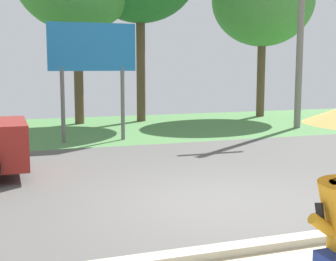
# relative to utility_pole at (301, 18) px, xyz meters

# --- Properties ---
(ground_plane) EXTENTS (40.00, 22.00, 0.20)m
(ground_plane) POSITION_rel_utility_pole_xyz_m (-6.93, -4.91, -3.98)
(ground_plane) COLOR #565451
(utility_pole) EXTENTS (1.80, 0.24, 7.51)m
(utility_pole) POSITION_rel_utility_pole_xyz_m (0.00, 0.00, 0.00)
(utility_pole) COLOR gray
(utility_pole) RESTS_ON ground_plane
(roadside_billboard) EXTENTS (2.60, 0.12, 3.50)m
(roadside_billboard) POSITION_rel_utility_pole_xyz_m (-7.63, -0.67, -1.39)
(roadside_billboard) COLOR slate
(roadside_billboard) RESTS_ON ground_plane
(tree_right_mid) EXTENTS (4.48, 4.48, 7.18)m
(tree_right_mid) POSITION_rel_utility_pole_xyz_m (0.78, 4.01, 1.19)
(tree_right_mid) COLOR brown
(tree_right_mid) RESTS_ON ground_plane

